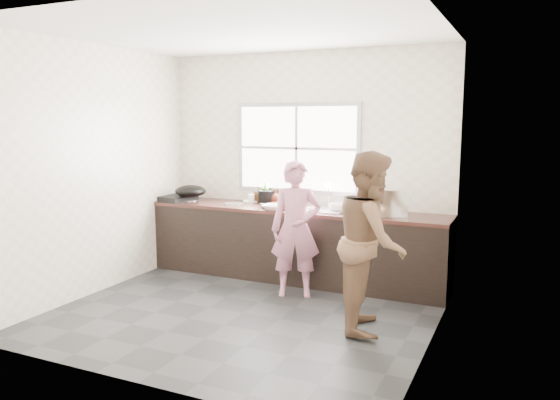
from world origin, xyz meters
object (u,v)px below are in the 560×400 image
at_px(pot_lid_left, 189,200).
at_px(pot_lid_right, 234,204).
at_px(bowl_mince, 273,207).
at_px(bowl_crabs, 341,208).
at_px(bottle_green, 265,192).
at_px(woman, 296,233).
at_px(dish_rack, 390,203).
at_px(bowl_held, 314,209).
at_px(wok, 190,191).
at_px(glass_jar, 251,199).
at_px(burner, 175,198).
at_px(cutting_board, 281,206).
at_px(bottle_brown_short, 275,197).
at_px(black_pot, 267,197).
at_px(bottle_brown_tall, 259,195).
at_px(plate_food, 252,201).
at_px(person_side, 371,241).

relative_size(pot_lid_left, pot_lid_right, 0.93).
relative_size(bowl_mince, bowl_crabs, 1.08).
bearing_deg(pot_lid_right, bottle_green, 41.03).
relative_size(woman, pot_lid_left, 6.07).
bearing_deg(dish_rack, bowl_crabs, 159.65).
distance_m(bowl_held, pot_lid_left, 1.79).
xyz_separation_m(woman, pot_lid_right, (-1.05, 0.52, 0.18)).
relative_size(woman, wok, 3.50).
distance_m(glass_jar, burner, 1.02).
height_order(cutting_board, bottle_green, bottle_green).
bearing_deg(cutting_board, bottle_brown_short, 126.89).
distance_m(dish_rack, pot_lid_left, 2.64).
relative_size(woman, glass_jar, 12.39).
height_order(wok, pot_lid_left, wok).
bearing_deg(pot_lid_right, cutting_board, -0.91).
xyz_separation_m(bowl_crabs, burner, (-2.21, -0.09, -0.00)).
height_order(black_pot, bottle_brown_tall, bottle_brown_tall).
relative_size(bottle_brown_tall, pot_lid_right, 0.79).
distance_m(bottle_green, bottle_brown_short, 0.14).
distance_m(bottle_brown_short, dish_rack, 1.55).
distance_m(bottle_green, wok, 0.97).
height_order(bowl_held, bottle_green, bottle_green).
bearing_deg(pot_lid_right, glass_jar, 51.72).
relative_size(bottle_green, wok, 0.67).
bearing_deg(burner, black_pot, 14.29).
xyz_separation_m(cutting_board, bowl_held, (0.46, -0.11, 0.01)).
bearing_deg(bottle_brown_tall, bowl_held, -23.33).
bearing_deg(plate_food, bottle_brown_short, 0.00).
relative_size(bowl_mince, plate_food, 1.06).
bearing_deg(burner, bottle_brown_short, 13.26).
distance_m(bowl_crabs, pot_lid_right, 1.37).
bearing_deg(cutting_board, woman, -51.18).
bearing_deg(bottle_brown_short, plate_food, 180.00).
xyz_separation_m(person_side, dish_rack, (-0.09, 1.05, 0.20)).
relative_size(black_pot, bottle_brown_tall, 1.16).
bearing_deg(woman, bowl_mince, 120.02).
bearing_deg(bottle_brown_tall, plate_food, 180.00).
xyz_separation_m(bowl_mince, pot_lid_right, (-0.62, 0.17, -0.02)).
bearing_deg(black_pot, cutting_board, -40.28).
distance_m(woman, person_side, 1.16).
bearing_deg(bottle_brown_tall, person_side, -36.79).
height_order(person_side, pot_lid_left, person_side).
bearing_deg(bowl_held, bottle_brown_short, 149.96).
distance_m(plate_food, pot_lid_left, 0.82).
bearing_deg(plate_food, person_side, -35.33).
bearing_deg(plate_food, cutting_board, -27.30).
bearing_deg(wok, woman, -16.25).
distance_m(woman, glass_jar, 1.17).
relative_size(glass_jar, pot_lid_right, 0.46).
relative_size(bottle_green, glass_jar, 2.38).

